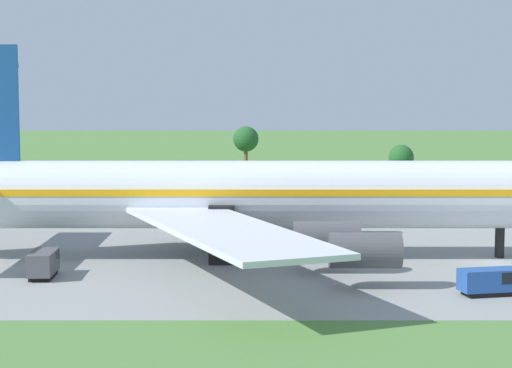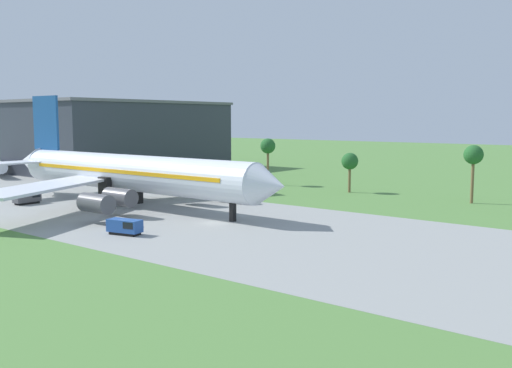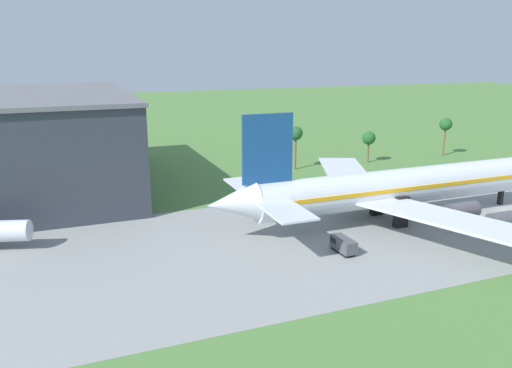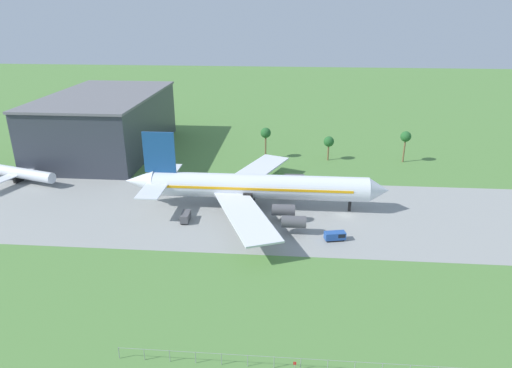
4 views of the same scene
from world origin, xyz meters
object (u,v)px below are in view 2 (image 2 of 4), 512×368
(jet_airliner, at_px, (126,173))
(baggage_tug, at_px, (126,226))
(terminal_building, at_px, (123,136))
(fuel_truck, at_px, (28,197))

(jet_airliner, relative_size, baggage_tug, 13.65)
(baggage_tug, height_order, terminal_building, terminal_building)
(jet_airliner, distance_m, baggage_tug, 26.75)
(jet_airliner, height_order, terminal_building, terminal_building)
(fuel_truck, bearing_deg, baggage_tug, -10.89)
(jet_airliner, relative_size, terminal_building, 1.15)
(jet_airliner, height_order, fuel_truck, jet_airliner)
(fuel_truck, bearing_deg, terminal_building, 126.76)
(baggage_tug, relative_size, fuel_truck, 1.06)
(baggage_tug, xyz_separation_m, terminal_building, (-79.26, 63.73, 9.39))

